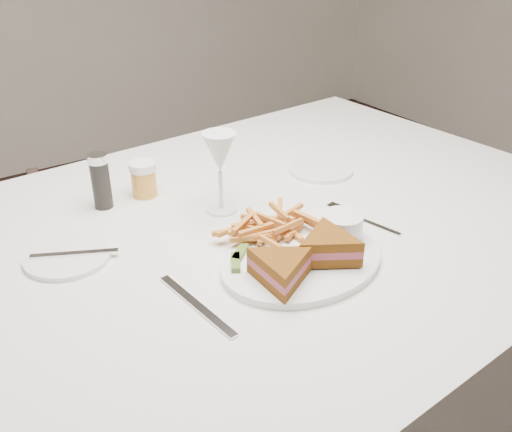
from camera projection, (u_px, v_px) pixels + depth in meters
The scene contains 3 objects.
table at pixel (244, 366), 1.34m from camera, with size 1.60×1.07×0.75m, color silver.
chair_far at pixel (128, 243), 1.99m from camera, with size 0.57×0.53×0.58m, color #4B342E.
table_setting at pixel (263, 226), 1.10m from camera, with size 0.81×0.59×0.18m.
Camera 1 is at (-0.57, -0.67, 1.33)m, focal length 40.00 mm.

